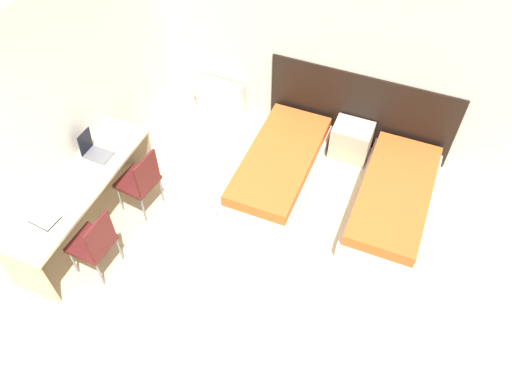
% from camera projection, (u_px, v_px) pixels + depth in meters
% --- Properties ---
extents(wall_back, '(5.20, 0.05, 2.70)m').
position_uv_depth(wall_back, '(312.00, 47.00, 6.21)').
color(wall_back, silver).
rests_on(wall_back, ground_plane).
extents(wall_left, '(0.05, 5.01, 2.70)m').
position_uv_depth(wall_left, '(72.00, 103.00, 5.52)').
color(wall_left, silver).
rests_on(wall_left, ground_plane).
extents(headboard_panel, '(2.49, 0.03, 1.13)m').
position_uv_depth(headboard_panel, '(359.00, 111.00, 6.61)').
color(headboard_panel, black).
rests_on(headboard_panel, ground_plane).
extents(bed_near_window, '(0.90, 1.91, 0.39)m').
position_uv_depth(bed_near_window, '(280.00, 166.00, 6.50)').
color(bed_near_window, silver).
rests_on(bed_near_window, ground_plane).
extents(bed_near_door, '(0.90, 1.91, 0.39)m').
position_uv_depth(bed_near_door, '(393.00, 199.00, 6.13)').
color(bed_near_door, silver).
rests_on(bed_near_door, ground_plane).
extents(nightstand, '(0.51, 0.40, 0.49)m').
position_uv_depth(nightstand, '(351.00, 140.00, 6.72)').
color(nightstand, beige).
rests_on(nightstand, ground_plane).
extents(radiator, '(0.73, 0.12, 0.53)m').
position_uv_depth(radiator, '(220.00, 96.00, 7.28)').
color(radiator, silver).
rests_on(radiator, ground_plane).
extents(desk, '(0.58, 2.14, 0.77)m').
position_uv_depth(desk, '(83.00, 192.00, 5.67)').
color(desk, '#C6B28E').
rests_on(desk, ground_plane).
extents(chair_near_laptop, '(0.47, 0.47, 0.94)m').
position_uv_depth(chair_near_laptop, '(141.00, 180.00, 5.90)').
color(chair_near_laptop, '#511919').
rests_on(chair_near_laptop, ground_plane).
extents(chair_near_notebook, '(0.45, 0.45, 0.94)m').
position_uv_depth(chair_near_notebook, '(95.00, 242.00, 5.33)').
color(chair_near_notebook, '#511919').
rests_on(chair_near_notebook, ground_plane).
extents(laptop, '(0.31, 0.22, 0.32)m').
position_uv_depth(laptop, '(94.00, 150.00, 5.77)').
color(laptop, slate).
rests_on(laptop, desk).
extents(open_notebook, '(0.30, 0.24, 0.02)m').
position_uv_depth(open_notebook, '(45.00, 219.00, 5.21)').
color(open_notebook, black).
rests_on(open_notebook, desk).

